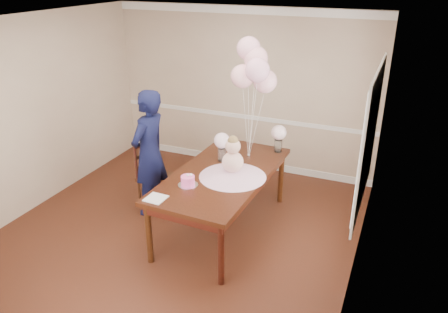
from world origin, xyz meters
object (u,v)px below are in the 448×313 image
Objects in this scene: dining_table_top at (222,174)px; woman at (149,153)px; birthday_cake at (188,180)px; dining_chair_seat at (156,177)px.

woman is (-1.11, 0.04, 0.09)m from dining_table_top.
dining_table_top is 1.24× the size of woman.
birthday_cake is 0.09× the size of woman.
birthday_cake reaches higher than dining_table_top.
woman reaches higher than birthday_cake.
woman reaches higher than dining_chair_seat.
dining_table_top is at bearing -5.49° from dining_chair_seat.
birthday_cake is at bearing 62.00° from woman.
dining_table_top reaches higher than dining_chair_seat.
dining_chair_seat is (-0.90, 0.70, -0.45)m from birthday_cake.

